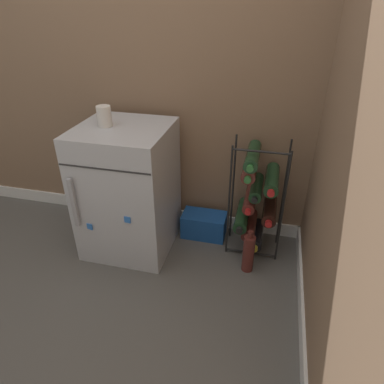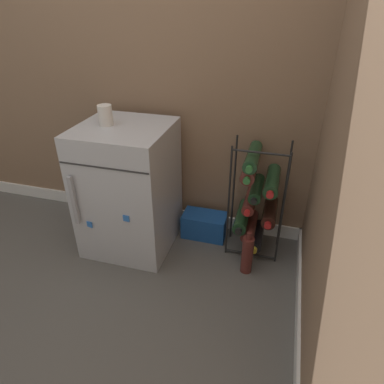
# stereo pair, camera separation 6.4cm
# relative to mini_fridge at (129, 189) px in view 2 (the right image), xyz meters

# --- Properties ---
(ground_plane) EXTENTS (14.00, 14.00, 0.00)m
(ground_plane) POSITION_rel_mini_fridge_xyz_m (0.21, -0.22, -0.39)
(ground_plane) COLOR #56544F
(wall_back) EXTENTS (6.68, 0.07, 2.50)m
(wall_back) POSITION_rel_mini_fridge_xyz_m (0.21, 0.34, 0.85)
(wall_back) COLOR #84664C
(wall_back) RESTS_ON ground_plane
(mini_fridge) EXTENTS (0.51, 0.53, 0.78)m
(mini_fridge) POSITION_rel_mini_fridge_xyz_m (0.00, 0.00, 0.00)
(mini_fridge) COLOR #B7BABF
(mini_fridge) RESTS_ON ground_plane
(wine_rack) EXTENTS (0.32, 0.33, 0.72)m
(wine_rack) POSITION_rel_mini_fridge_xyz_m (0.75, 0.13, -0.02)
(wine_rack) COLOR black
(wine_rack) RESTS_ON ground_plane
(soda_box) EXTENTS (0.29, 0.16, 0.16)m
(soda_box) POSITION_rel_mini_fridge_xyz_m (0.43, 0.18, -0.31)
(soda_box) COLOR #194C9E
(soda_box) RESTS_ON ground_plane
(fridge_top_cup) EXTENTS (0.08, 0.08, 0.11)m
(fridge_top_cup) POSITION_rel_mini_fridge_xyz_m (-0.09, -0.00, 0.45)
(fridge_top_cup) COLOR silver
(fridge_top_cup) RESTS_ON mini_fridge
(loose_bottle_floor) EXTENTS (0.07, 0.07, 0.27)m
(loose_bottle_floor) POSITION_rel_mini_fridge_xyz_m (0.75, -0.09, -0.27)
(loose_bottle_floor) COLOR #56231E
(loose_bottle_floor) RESTS_ON ground_plane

